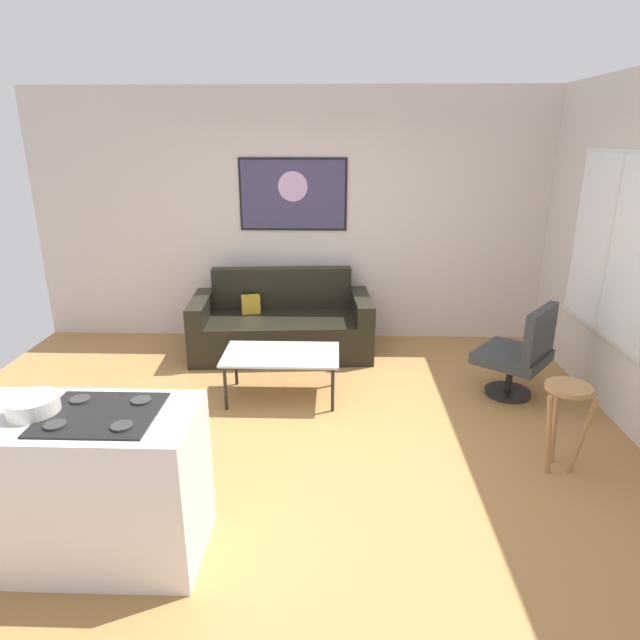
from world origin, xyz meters
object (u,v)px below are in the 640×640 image
at_px(couch, 282,326).
at_px(armchair, 521,353).
at_px(bar_stool, 566,406).
at_px(mixing_bowl, 33,406).
at_px(coffee_table, 281,357).
at_px(wall_painting, 293,194).

bearing_deg(couch, armchair, -24.90).
height_order(bar_stool, mixing_bowl, mixing_bowl).
height_order(coffee_table, mixing_bowl, mixing_bowl).
bearing_deg(mixing_bowl, armchair, 32.28).
distance_m(couch, armchair, 2.49).
bearing_deg(coffee_table, armchair, 2.03).
bearing_deg(couch, coffee_table, -84.55).
relative_size(coffee_table, wall_painting, 0.86).
distance_m(armchair, mixing_bowl, 3.88).
bearing_deg(armchair, coffee_table, -177.97).
relative_size(armchair, bar_stool, 1.34).
xyz_separation_m(bar_stool, mixing_bowl, (-3.20, -0.91, 0.42)).
height_order(couch, armchair, same).
xyz_separation_m(coffee_table, armchair, (2.15, 0.08, 0.03)).
xyz_separation_m(couch, armchair, (2.26, -1.05, 0.14)).
bearing_deg(wall_painting, coffee_table, -89.90).
relative_size(armchair, wall_painting, 0.73).
bearing_deg(coffee_table, wall_painting, 90.10).
height_order(coffee_table, armchair, armchair).
bearing_deg(mixing_bowl, bar_stool, 15.92).
xyz_separation_m(couch, mixing_bowl, (-1.00, -3.11, 0.64)).
relative_size(couch, bar_stool, 3.02).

